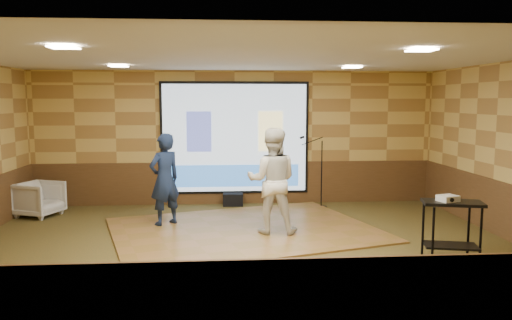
{
  "coord_description": "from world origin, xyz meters",
  "views": [
    {
      "loc": [
        -0.36,
        -7.73,
        2.34
      ],
      "look_at": [
        0.29,
        0.94,
        1.3
      ],
      "focal_mm": 35.0,
      "sensor_mm": 36.0,
      "label": 1
    }
  ],
  "objects": [
    {
      "name": "player_left",
      "position": [
        -1.37,
        1.51,
        0.89
      ],
      "size": [
        0.74,
        0.71,
        1.71
      ],
      "primitive_type": "imported",
      "rotation": [
        0.0,
        0.0,
        3.81
      ],
      "color": "#142040",
      "rests_on": "dance_floor"
    },
    {
      "name": "room_shell",
      "position": [
        0.0,
        0.0,
        2.09
      ],
      "size": [
        9.04,
        7.04,
        3.02
      ],
      "color": "tan",
      "rests_on": "ground"
    },
    {
      "name": "player_right",
      "position": [
        0.56,
        0.79,
        0.95
      ],
      "size": [
        0.99,
        0.83,
        1.84
      ],
      "primitive_type": "imported",
      "rotation": [
        0.0,
        0.0,
        2.99
      ],
      "color": "silver",
      "rests_on": "dance_floor"
    },
    {
      "name": "av_table",
      "position": [
        3.03,
        -0.84,
        0.6
      ],
      "size": [
        0.84,
        0.44,
        0.88
      ],
      "rotation": [
        0.0,
        0.0,
        -0.23
      ],
      "color": "black",
      "rests_on": "ground"
    },
    {
      "name": "wainscot_back",
      "position": [
        0.0,
        3.48,
        0.47
      ],
      "size": [
        9.0,
        0.04,
        0.95
      ],
      "primitive_type": "cube",
      "color": "#4B3219",
      "rests_on": "ground"
    },
    {
      "name": "mic_stand",
      "position": [
        1.82,
        2.93,
        0.49
      ],
      "size": [
        0.62,
        0.25,
        1.58
      ],
      "rotation": [
        0.0,
        0.0,
        0.26
      ],
      "color": "black",
      "rests_on": "ground"
    },
    {
      "name": "projector",
      "position": [
        2.95,
        -0.84,
        0.93
      ],
      "size": [
        0.32,
        0.29,
        0.09
      ],
      "primitive_type": "cube",
      "rotation": [
        0.0,
        0.0,
        0.32
      ],
      "color": "silver",
      "rests_on": "av_table"
    },
    {
      "name": "wainscot_front",
      "position": [
        0.0,
        -3.48,
        0.47
      ],
      "size": [
        9.0,
        0.04,
        0.95
      ],
      "primitive_type": "cube",
      "color": "#4B3219",
      "rests_on": "ground"
    },
    {
      "name": "dance_floor",
      "position": [
        0.08,
        1.06,
        0.02
      ],
      "size": [
        5.36,
        4.63,
        0.03
      ],
      "primitive_type": "cube",
      "rotation": [
        0.0,
        0.0,
        0.29
      ],
      "color": "brown",
      "rests_on": "ground"
    },
    {
      "name": "downlight_nw",
      "position": [
        -2.2,
        1.8,
        2.97
      ],
      "size": [
        0.32,
        0.32,
        0.02
      ],
      "primitive_type": "cube",
      "color": "#FFE5BF",
      "rests_on": "room_shell"
    },
    {
      "name": "downlight_se",
      "position": [
        2.2,
        -1.5,
        2.97
      ],
      "size": [
        0.32,
        0.32,
        0.02
      ],
      "primitive_type": "cube",
      "color": "#FFE5BF",
      "rests_on": "room_shell"
    },
    {
      "name": "downlight_ne",
      "position": [
        2.2,
        1.8,
        2.97
      ],
      "size": [
        0.32,
        0.32,
        0.02
      ],
      "primitive_type": "cube",
      "color": "#FFE5BF",
      "rests_on": "room_shell"
    },
    {
      "name": "ground",
      "position": [
        0.0,
        0.0,
        0.0
      ],
      "size": [
        9.0,
        9.0,
        0.0
      ],
      "primitive_type": "plane",
      "color": "#333E1C",
      "rests_on": "ground"
    },
    {
      "name": "projector_screen",
      "position": [
        0.0,
        3.44,
        1.47
      ],
      "size": [
        3.32,
        0.06,
        2.52
      ],
      "color": "black",
      "rests_on": "room_shell"
    },
    {
      "name": "downlight_sw",
      "position": [
        -2.2,
        -1.5,
        2.97
      ],
      "size": [
        0.32,
        0.32,
        0.02
      ],
      "primitive_type": "cube",
      "color": "#FFE5BF",
      "rests_on": "room_shell"
    },
    {
      "name": "duffel_bag",
      "position": [
        -0.06,
        3.25,
        0.14
      ],
      "size": [
        0.45,
        0.31,
        0.27
      ],
      "primitive_type": "cube",
      "rotation": [
        0.0,
        0.0,
        -0.03
      ],
      "color": "black",
      "rests_on": "ground"
    },
    {
      "name": "banquet_chair",
      "position": [
        -4.0,
        2.5,
        0.35
      ],
      "size": [
        1.01,
        0.99,
        0.71
      ],
      "primitive_type": "imported",
      "rotation": [
        0.0,
        0.0,
        1.19
      ],
      "color": "gray",
      "rests_on": "ground"
    }
  ]
}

